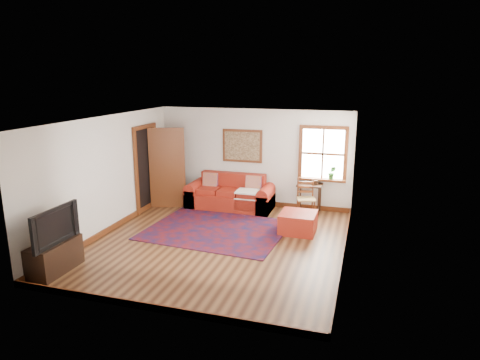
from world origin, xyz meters
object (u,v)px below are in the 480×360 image
(red_leather_sofa, at_px, (231,197))
(ladder_back_chair, at_px, (306,197))
(media_cabinet, at_px, (55,257))
(red_ottoman, at_px, (298,222))
(side_table, at_px, (310,189))

(red_leather_sofa, xyz_separation_m, ladder_back_chair, (1.95, -0.16, 0.20))
(ladder_back_chair, distance_m, media_cabinet, 5.63)
(red_ottoman, distance_m, side_table, 1.50)
(ladder_back_chair, xyz_separation_m, media_cabinet, (-3.71, -4.23, -0.21))
(red_ottoman, relative_size, side_table, 1.05)
(media_cabinet, bearing_deg, red_leather_sofa, 68.02)
(red_ottoman, relative_size, ladder_back_chair, 0.84)
(side_table, relative_size, media_cabinet, 0.73)
(red_ottoman, height_order, media_cabinet, media_cabinet)
(side_table, xyz_separation_m, ladder_back_chair, (-0.04, -0.35, -0.11))
(ladder_back_chair, height_order, media_cabinet, ladder_back_chair)
(side_table, height_order, media_cabinet, side_table)
(red_ottoman, xyz_separation_m, media_cabinet, (-3.72, -3.13, 0.06))
(red_ottoman, bearing_deg, red_leather_sofa, 147.60)
(side_table, distance_m, ladder_back_chair, 0.37)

